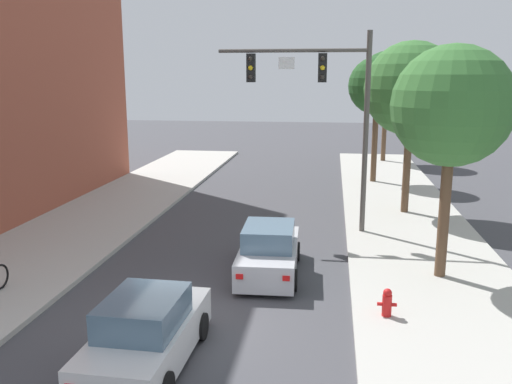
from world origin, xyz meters
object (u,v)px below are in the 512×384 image
traffic_signal_mast (325,96)px  car_following_white (147,334)px  street_tree_farthest (387,79)px  street_tree_second (411,89)px  fire_hydrant (387,302)px  street_tree_third (377,86)px  street_tree_nearest (452,107)px  car_lead_silver (269,252)px

traffic_signal_mast → car_following_white: bearing=-108.1°
traffic_signal_mast → street_tree_farthest: bearing=77.9°
street_tree_second → fire_hydrant: bearing=-99.2°
street_tree_third → fire_hydrant: bearing=-92.9°
fire_hydrant → street_tree_farthest: size_ratio=0.10×
street_tree_third → street_tree_farthest: street_tree_farthest is taller
car_following_white → street_tree_nearest: street_tree_nearest is taller
traffic_signal_mast → street_tree_third: (2.69, 10.41, 0.16)m
street_tree_second → car_following_white: bearing=-116.8°
car_following_white → fire_hydrant: size_ratio=5.95×
car_lead_silver → street_tree_third: (4.21, 15.17, 4.74)m
street_tree_second → street_tree_farthest: (0.35, 14.93, 0.29)m
car_following_white → street_tree_second: size_ratio=0.58×
street_tree_third → street_tree_farthest: 7.98m
fire_hydrant → street_tree_second: (1.78, 11.01, 4.98)m
traffic_signal_mast → street_tree_farthest: (3.92, 18.29, 0.48)m
traffic_signal_mast → street_tree_third: 10.75m
car_following_white → fire_hydrant: car_following_white is taller
car_lead_silver → car_following_white: 6.09m
fire_hydrant → street_tree_farthest: 26.56m
fire_hydrant → street_tree_second: size_ratio=0.10×
traffic_signal_mast → car_lead_silver: bearing=-107.7°
traffic_signal_mast → fire_hydrant: traffic_signal_mast is taller
car_lead_silver → street_tree_nearest: size_ratio=0.63×
car_following_white → street_tree_third: 22.34m
street_tree_second → street_tree_third: size_ratio=1.06×
car_following_white → street_tree_farthest: 30.18m
traffic_signal_mast → fire_hydrant: 9.21m
traffic_signal_mast → street_tree_nearest: (3.64, -4.56, -0.11)m
street_tree_nearest → street_tree_third: size_ratio=0.98×
street_tree_third → street_tree_farthest: (1.23, 7.88, 0.32)m
car_lead_silver → street_tree_farthest: size_ratio=0.57×
street_tree_nearest → street_tree_second: (-0.07, 7.92, 0.30)m
fire_hydrant → street_tree_nearest: street_tree_nearest is taller
car_lead_silver → street_tree_second: size_ratio=0.58×
car_lead_silver → street_tree_second: bearing=57.9°
street_tree_second → street_tree_farthest: size_ratio=0.97×
traffic_signal_mast → car_lead_silver: 6.78m
fire_hydrant → street_tree_farthest: (2.13, 25.95, 5.27)m
street_tree_farthest → car_lead_silver: bearing=-103.3°
car_lead_silver → car_following_white: same height
traffic_signal_mast → car_following_white: traffic_signal_mast is taller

